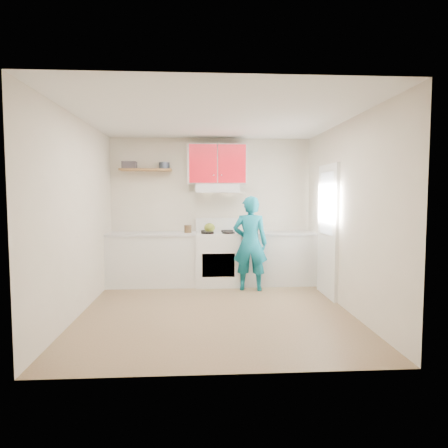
{
  "coord_description": "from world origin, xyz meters",
  "views": [
    {
      "loc": [
        -0.21,
        -5.24,
        1.59
      ],
      "look_at": [
        0.15,
        0.55,
        1.15
      ],
      "focal_mm": 31.41,
      "sensor_mm": 36.0,
      "label": 1
    }
  ],
  "objects": [
    {
      "name": "shelf",
      "position": [
        -1.15,
        1.75,
        2.02
      ],
      "size": [
        0.9,
        0.3,
        0.04
      ],
      "primitive_type": "cube",
      "color": "brown",
      "rests_on": "back_wall"
    },
    {
      "name": "books",
      "position": [
        -1.43,
        1.71,
        2.1
      ],
      "size": [
        0.25,
        0.19,
        0.12
      ],
      "primitive_type": "cube",
      "rotation": [
        0.0,
        0.0,
        -0.07
      ],
      "color": "#3C353B",
      "rests_on": "shelf"
    },
    {
      "name": "ceiling",
      "position": [
        0.0,
        0.0,
        2.6
      ],
      "size": [
        3.6,
        3.8,
        0.04
      ],
      "primitive_type": "cube",
      "color": "white",
      "rests_on": "floor"
    },
    {
      "name": "crock",
      "position": [
        -0.42,
        1.59,
        0.98
      ],
      "size": [
        0.15,
        0.15,
        0.15
      ],
      "primitive_type": "cylinder",
      "rotation": [
        0.0,
        0.0,
        0.14
      ],
      "color": "#48341F",
      "rests_on": "counter_left"
    },
    {
      "name": "counter_left",
      "position": [
        -1.04,
        1.6,
        0.45
      ],
      "size": [
        1.52,
        0.6,
        0.9
      ],
      "primitive_type": "cube",
      "color": "silver",
      "rests_on": "floor"
    },
    {
      "name": "floor",
      "position": [
        0.0,
        0.0,
        0.0
      ],
      "size": [
        3.8,
        3.8,
        0.0
      ],
      "primitive_type": "plane",
      "color": "brown",
      "rests_on": "ground"
    },
    {
      "name": "silicone_mat",
      "position": [
        1.57,
        1.65,
        0.9
      ],
      "size": [
        0.39,
        0.35,
        0.01
      ],
      "primitive_type": "cube",
      "rotation": [
        0.0,
        0.0,
        0.26
      ],
      "color": "red",
      "rests_on": "counter_right"
    },
    {
      "name": "person",
      "position": [
        0.62,
        1.15,
        0.78
      ],
      "size": [
        0.63,
        0.47,
        1.56
      ],
      "primitive_type": "imported",
      "rotation": [
        0.0,
        0.0,
        2.96
      ],
      "color": "#0D687D",
      "rests_on": "floor"
    },
    {
      "name": "kettle",
      "position": [
        -0.04,
        1.64,
        1.0
      ],
      "size": [
        0.22,
        0.22,
        0.17
      ],
      "primitive_type": "ellipsoid",
      "rotation": [
        0.0,
        0.0,
        0.15
      ],
      "color": "olive",
      "rests_on": "stove"
    },
    {
      "name": "door",
      "position": [
        1.78,
        0.7,
        1.02
      ],
      "size": [
        0.05,
        0.85,
        2.05
      ],
      "primitive_type": "cube",
      "color": "white",
      "rests_on": "floor"
    },
    {
      "name": "front_wall",
      "position": [
        0.0,
        -1.9,
        1.3
      ],
      "size": [
        3.6,
        0.04,
        2.6
      ],
      "primitive_type": "cube",
      "color": "beige",
      "rests_on": "floor"
    },
    {
      "name": "range_hood",
      "position": [
        0.1,
        1.68,
        1.7
      ],
      "size": [
        0.76,
        0.44,
        0.15
      ],
      "primitive_type": "cube",
      "color": "silver",
      "rests_on": "back_wall"
    },
    {
      "name": "counter_right",
      "position": [
        1.14,
        1.6,
        0.45
      ],
      "size": [
        1.32,
        0.6,
        0.9
      ],
      "primitive_type": "cube",
      "color": "silver",
      "rests_on": "floor"
    },
    {
      "name": "back_wall",
      "position": [
        0.0,
        1.9,
        1.3
      ],
      "size": [
        3.6,
        0.04,
        2.6
      ],
      "primitive_type": "cube",
      "color": "beige",
      "rests_on": "floor"
    },
    {
      "name": "upper_cabinets",
      "position": [
        0.1,
        1.73,
        2.12
      ],
      "size": [
        1.02,
        0.33,
        0.7
      ],
      "primitive_type": "cube",
      "color": "red",
      "rests_on": "back_wall"
    },
    {
      "name": "door_glass",
      "position": [
        1.75,
        0.7,
        1.45
      ],
      "size": [
        0.01,
        0.55,
        0.95
      ],
      "primitive_type": "cube",
      "color": "white",
      "rests_on": "door"
    },
    {
      "name": "cutting_board",
      "position": [
        0.75,
        1.59,
        0.91
      ],
      "size": [
        0.29,
        0.21,
        0.02
      ],
      "primitive_type": "cube",
      "rotation": [
        0.0,
        0.0,
        0.0
      ],
      "color": "olive",
      "rests_on": "counter_right"
    },
    {
      "name": "tin",
      "position": [
        -0.83,
        1.77,
        2.1
      ],
      "size": [
        0.23,
        0.23,
        0.12
      ],
      "primitive_type": "cylinder",
      "rotation": [
        0.0,
        0.0,
        -0.27
      ],
      "color": "#333D4C",
      "rests_on": "shelf"
    },
    {
      "name": "right_wall",
      "position": [
        1.8,
        0.0,
        1.3
      ],
      "size": [
        0.04,
        3.8,
        2.6
      ],
      "primitive_type": "cube",
      "color": "beige",
      "rests_on": "floor"
    },
    {
      "name": "stove",
      "position": [
        0.1,
        1.57,
        0.46
      ],
      "size": [
        0.76,
        0.65,
        0.92
      ],
      "primitive_type": "cube",
      "color": "white",
      "rests_on": "floor"
    },
    {
      "name": "left_wall",
      "position": [
        -1.8,
        0.0,
        1.3
      ],
      "size": [
        0.04,
        3.8,
        2.6
      ],
      "primitive_type": "cube",
      "color": "beige",
      "rests_on": "floor"
    }
  ]
}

